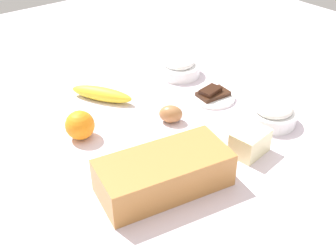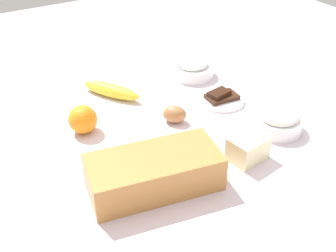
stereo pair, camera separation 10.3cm
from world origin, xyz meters
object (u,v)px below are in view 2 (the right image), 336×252
flour_bowl (278,120)px  banana (111,90)px  butter_block (248,148)px  sugar_bowl (192,68)px  chocolate_plate (221,99)px  egg_near_butter (175,114)px  orange_fruit (83,119)px  loaf_pan (154,171)px

flour_bowl → banana: bearing=-52.7°
butter_block → sugar_bowl: bearing=-107.1°
chocolate_plate → flour_bowl: bearing=100.5°
sugar_bowl → egg_near_butter: 0.28m
orange_fruit → butter_block: (-0.29, 0.31, -0.01)m
loaf_pan → flour_bowl: loaf_pan is taller
flour_bowl → egg_near_butter: 0.27m
loaf_pan → butter_block: 0.24m
loaf_pan → orange_fruit: (0.05, -0.28, -0.00)m
butter_block → orange_fruit: bearing=-46.9°
egg_near_butter → sugar_bowl: bearing=-133.9°
sugar_bowl → orange_fruit: bearing=15.8°
flour_bowl → butter_block: bearing=19.8°
flour_bowl → sugar_bowl: size_ratio=0.92×
sugar_bowl → butter_block: 0.44m
sugar_bowl → egg_near_butter: bearing=46.1°
egg_near_butter → chocolate_plate: egg_near_butter is taller
chocolate_plate → egg_near_butter: bearing=6.6°
sugar_bowl → orange_fruit: (0.42, 0.12, 0.01)m
butter_block → egg_near_butter: 0.23m
loaf_pan → sugar_bowl: (-0.37, -0.40, -0.01)m
loaf_pan → chocolate_plate: bearing=-137.5°
banana → chocolate_plate: (-0.26, 0.19, -0.01)m
flour_bowl → orange_fruit: 0.50m
orange_fruit → chocolate_plate: orange_fruit is taller
loaf_pan → flour_bowl: 0.38m
sugar_bowl → egg_near_butter: size_ratio=2.17×
banana → butter_block: bearing=108.8°
flour_bowl → banana: 0.48m
flour_bowl → sugar_bowl: bearing=-87.8°
banana → butter_block: 0.46m
sugar_bowl → chocolate_plate: 0.18m
sugar_bowl → butter_block: bearing=72.9°
flour_bowl → chocolate_plate: 0.20m
loaf_pan → egg_near_butter: 0.26m
orange_fruit → butter_block: size_ratio=0.82×
flour_bowl → orange_fruit: bearing=-30.5°
egg_near_butter → chocolate_plate: 0.17m
flour_bowl → butter_block: size_ratio=1.40×
orange_fruit → butter_block: orange_fruit is taller
banana → orange_fruit: (0.14, 0.13, 0.02)m
loaf_pan → chocolate_plate: 0.41m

